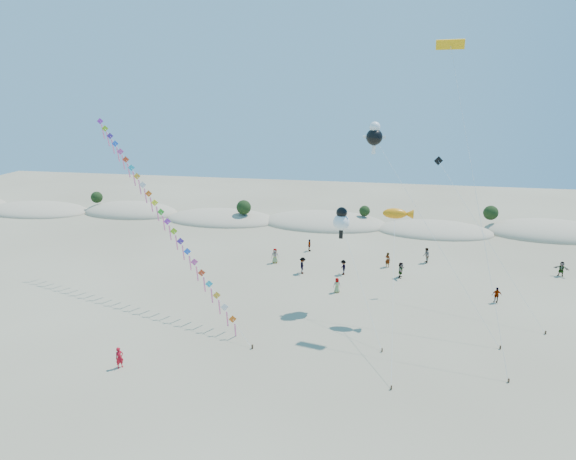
{
  "coord_description": "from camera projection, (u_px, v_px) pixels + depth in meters",
  "views": [
    {
      "loc": [
        7.34,
        -24.71,
        19.76
      ],
      "look_at": [
        0.21,
        14.0,
        8.11
      ],
      "focal_mm": 30.0,
      "sensor_mm": 36.0,
      "label": 1
    }
  ],
  "objects": [
    {
      "name": "fish_kite",
      "position": [
        398.0,
        214.0,
        40.97
      ],
      "size": [
        2.57,
        12.09,
        9.92
      ],
      "color": "#3F2D1E",
      "rests_on": "ground"
    },
    {
      "name": "dune_ridge",
      "position": [
        331.0,
        224.0,
        72.53
      ],
      "size": [
        145.3,
        11.49,
        5.57
      ],
      "color": "tan",
      "rests_on": "ground"
    },
    {
      "name": "ground",
      "position": [
        244.0,
        416.0,
        30.18
      ],
      "size": [
        160.0,
        160.0,
        0.0
      ],
      "primitive_type": "plane",
      "color": "#7F7458",
      "rests_on": "ground"
    },
    {
      "name": "parafoil_kite",
      "position": [
        451.0,
        51.0,
        38.31
      ],
      "size": [
        5.72,
        11.75,
        23.5
      ],
      "color": "#3F2D1E",
      "rests_on": "ground"
    },
    {
      "name": "flyer_foreground",
      "position": [
        120.0,
        358.0,
        35.16
      ],
      "size": [
        0.67,
        0.71,
        1.63
      ],
      "primitive_type": "imported",
      "rotation": [
        0.0,
        0.0,
        0.93
      ],
      "color": "#B20E1D",
      "rests_on": "ground"
    },
    {
      "name": "cartoon_kite_low",
      "position": [
        341.0,
        220.0,
        43.43
      ],
      "size": [
        4.83,
        8.85,
        9.5
      ],
      "color": "#3F2D1E",
      "rests_on": "ground"
    },
    {
      "name": "beachgoers",
      "position": [
        385.0,
        266.0,
        53.28
      ],
      "size": [
        32.88,
        12.93,
        1.86
      ],
      "color": "slate",
      "rests_on": "ground"
    },
    {
      "name": "dark_kite",
      "position": [
        469.0,
        210.0,
        44.75
      ],
      "size": [
        9.19,
        9.56,
        13.41
      ],
      "color": "#3F2D1E",
      "rests_on": "ground"
    },
    {
      "name": "cartoon_kite_high",
      "position": [
        375.0,
        135.0,
        43.19
      ],
      "size": [
        11.71,
        9.2,
        16.9
      ],
      "color": "#3F2D1E",
      "rests_on": "ground"
    },
    {
      "name": "kite_train",
      "position": [
        159.0,
        209.0,
        45.08
      ],
      "size": [
        20.88,
        15.35,
        17.29
      ],
      "color": "#3F2D1E",
      "rests_on": "ground"
    }
  ]
}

